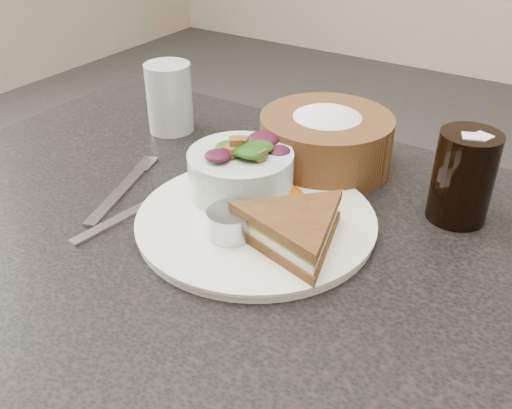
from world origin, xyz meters
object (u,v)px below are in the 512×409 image
at_px(dinner_plate, 256,221).
at_px(water_glass, 169,98).
at_px(salad_bowl, 241,165).
at_px(cola_glass, 464,173).
at_px(sandwich, 295,230).
at_px(dressing_ramekin, 231,223).
at_px(bread_basket, 326,133).

bearing_deg(dinner_plate, water_glass, 148.88).
relative_size(salad_bowl, water_glass, 1.22).
bearing_deg(cola_glass, sandwich, -126.57).
xyz_separation_m(salad_bowl, cola_glass, (0.25, 0.11, 0.01)).
xyz_separation_m(dressing_ramekin, bread_basket, (0.00, 0.23, 0.02)).
bearing_deg(bread_basket, dressing_ramekin, -90.66).
distance_m(dressing_ramekin, cola_glass, 0.29).
xyz_separation_m(sandwich, cola_glass, (0.13, 0.18, 0.03)).
distance_m(salad_bowl, cola_glass, 0.28).
bearing_deg(dressing_ramekin, salad_bowl, 117.41).
bearing_deg(water_glass, sandwich, -29.24).
xyz_separation_m(bread_basket, water_glass, (-0.27, -0.02, 0.00)).
height_order(sandwich, dressing_ramekin, sandwich).
bearing_deg(cola_glass, bread_basket, 170.93).
distance_m(dressing_ramekin, water_glass, 0.35).
xyz_separation_m(bread_basket, cola_glass, (0.20, -0.03, 0.01)).
distance_m(salad_bowl, dressing_ramekin, 0.10).
bearing_deg(dressing_ramekin, dinner_plate, 86.57).
distance_m(sandwich, salad_bowl, 0.14).
height_order(bread_basket, water_glass, water_glass).
bearing_deg(dressing_ramekin, bread_basket, 89.34).
bearing_deg(salad_bowl, sandwich, -29.27).
height_order(dressing_ramekin, cola_glass, cola_glass).
relative_size(dinner_plate, sandwich, 1.84).
bearing_deg(salad_bowl, cola_glass, 24.28).
bearing_deg(sandwich, dressing_ramekin, -146.79).
xyz_separation_m(dinner_plate, bread_basket, (-0.00, 0.19, 0.05)).
xyz_separation_m(sandwich, dressing_ramekin, (-0.07, -0.02, -0.00)).
height_order(sandwich, bread_basket, bread_basket).
relative_size(salad_bowl, cola_glass, 1.07).
bearing_deg(cola_glass, dinner_plate, -142.85).
height_order(salad_bowl, cola_glass, cola_glass).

